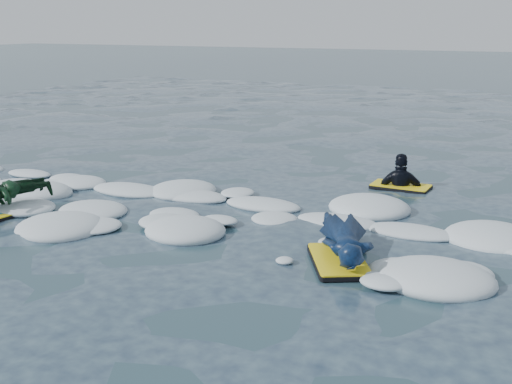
{
  "coord_description": "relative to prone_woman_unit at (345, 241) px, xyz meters",
  "views": [
    {
      "loc": [
        5.15,
        -6.81,
        2.73
      ],
      "look_at": [
        1.13,
        1.6,
        0.26
      ],
      "focal_mm": 45.0,
      "sensor_mm": 36.0,
      "label": 1
    }
  ],
  "objects": [
    {
      "name": "ground",
      "position": [
        -3.0,
        -0.14,
        -0.22
      ],
      "size": [
        120.0,
        120.0,
        0.0
      ],
      "primitive_type": "plane",
      "color": "#162535",
      "rests_on": "ground"
    },
    {
      "name": "foam_band",
      "position": [
        -3.0,
        0.9,
        -0.22
      ],
      "size": [
        12.0,
        3.1,
        0.3
      ],
      "primitive_type": null,
      "color": "silver",
      "rests_on": "ground"
    },
    {
      "name": "prone_woman_unit",
      "position": [
        0.0,
        0.0,
        0.0
      ],
      "size": [
        1.2,
        1.74,
        0.43
      ],
      "rotation": [
        0.0,
        0.0,
        2.08
      ],
      "color": "black",
      "rests_on": "ground"
    },
    {
      "name": "prone_child_unit",
      "position": [
        -5.02,
        -0.39,
        0.04
      ],
      "size": [
        1.14,
        1.41,
        0.5
      ],
      "rotation": [
        0.0,
        0.0,
        1.45
      ],
      "color": "black",
      "rests_on": "ground"
    },
    {
      "name": "waiting_rider_unit",
      "position": [
        -0.16,
        3.58,
        -0.33
      ],
      "size": [
        1.0,
        0.58,
        1.46
      ],
      "rotation": [
        0.0,
        0.0,
        -0.05
      ],
      "color": "black",
      "rests_on": "ground"
    }
  ]
}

